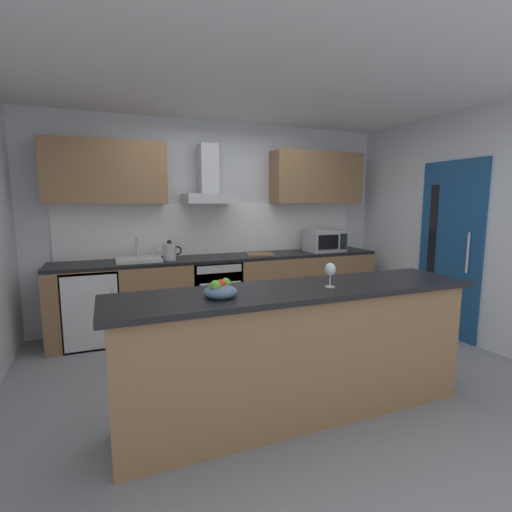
% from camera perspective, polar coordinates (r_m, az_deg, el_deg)
% --- Properties ---
extents(ground, '(5.67, 4.43, 0.02)m').
position_cam_1_polar(ground, '(3.76, 2.48, -16.80)').
color(ground, gray).
extents(ceiling, '(5.67, 4.43, 0.02)m').
position_cam_1_polar(ceiling, '(3.56, 2.77, 24.98)').
color(ceiling, white).
extents(wall_back, '(5.67, 0.12, 2.60)m').
position_cam_1_polar(wall_back, '(5.09, -5.73, 5.00)').
color(wall_back, silver).
rests_on(wall_back, ground).
extents(wall_right, '(0.12, 4.43, 2.60)m').
position_cam_1_polar(wall_right, '(4.92, 28.97, 3.91)').
color(wall_right, silver).
rests_on(wall_right, ground).
extents(backsplash_tile, '(3.97, 0.02, 0.66)m').
position_cam_1_polar(backsplash_tile, '(5.02, -5.49, 4.16)').
color(backsplash_tile, white).
extents(counter_back, '(4.11, 0.60, 0.90)m').
position_cam_1_polar(counter_back, '(4.85, -4.33, -5.30)').
color(counter_back, olive).
rests_on(counter_back, ground).
extents(counter_island, '(2.71, 0.64, 0.97)m').
position_cam_1_polar(counter_island, '(2.87, 6.43, -14.15)').
color(counter_island, olive).
rests_on(counter_island, ground).
extents(upper_cabinets, '(4.06, 0.32, 0.70)m').
position_cam_1_polar(upper_cabinets, '(4.87, -5.07, 12.05)').
color(upper_cabinets, olive).
extents(side_door, '(0.08, 0.85, 2.05)m').
position_cam_1_polar(side_door, '(4.96, 27.21, 0.89)').
color(side_door, navy).
rests_on(side_door, ground).
extents(oven, '(0.60, 0.62, 0.80)m').
position_cam_1_polar(oven, '(4.77, -6.45, -5.44)').
color(oven, slate).
rests_on(oven, ground).
extents(refrigerator, '(0.58, 0.60, 0.85)m').
position_cam_1_polar(refrigerator, '(4.62, -23.61, -6.98)').
color(refrigerator, white).
rests_on(refrigerator, ground).
extents(microwave, '(0.50, 0.38, 0.30)m').
position_cam_1_polar(microwave, '(5.29, 10.38, 2.31)').
color(microwave, '#B7BABC').
rests_on(microwave, counter_back).
extents(sink, '(0.50, 0.40, 0.26)m').
position_cam_1_polar(sink, '(4.54, -17.37, -0.43)').
color(sink, silver).
rests_on(sink, counter_back).
extents(kettle, '(0.29, 0.15, 0.24)m').
position_cam_1_polar(kettle, '(4.53, -12.93, 0.70)').
color(kettle, '#B7BABC').
rests_on(kettle, counter_back).
extents(range_hood, '(0.62, 0.45, 0.72)m').
position_cam_1_polar(range_hood, '(4.77, -7.13, 10.63)').
color(range_hood, '#B7BABC').
extents(wine_glass, '(0.08, 0.08, 0.18)m').
position_cam_1_polar(wine_glass, '(2.75, 11.18, -2.15)').
color(wine_glass, silver).
rests_on(wine_glass, counter_island).
extents(fruit_bowl, '(0.22, 0.22, 0.13)m').
position_cam_1_polar(fruit_bowl, '(2.45, -5.40, -5.21)').
color(fruit_bowl, slate).
rests_on(fruit_bowl, counter_island).
extents(chopping_board, '(0.38, 0.30, 0.02)m').
position_cam_1_polar(chopping_board, '(4.86, 0.59, 0.29)').
color(chopping_board, '#9E7247').
rests_on(chopping_board, counter_back).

